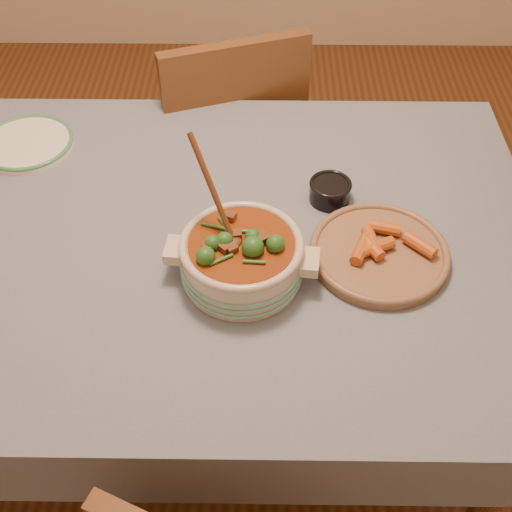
{
  "coord_description": "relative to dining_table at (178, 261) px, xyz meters",
  "views": [
    {
      "loc": [
        0.2,
        -1.03,
        1.78
      ],
      "look_at": [
        0.19,
        -0.15,
        0.84
      ],
      "focal_mm": 45.0,
      "sensor_mm": 36.0,
      "label": 1
    }
  ],
  "objects": [
    {
      "name": "stew_casserole",
      "position": [
        0.16,
        -0.13,
        0.16
      ],
      "size": [
        0.32,
        0.27,
        0.3
      ],
      "rotation": [
        0.0,
        0.0,
        -0.11
      ],
      "color": "beige",
      "rests_on": "dining_table"
    },
    {
      "name": "white_plate",
      "position": [
        -0.41,
        0.32,
        0.1
      ],
      "size": [
        0.31,
        0.31,
        0.02
      ],
      "rotation": [
        0.0,
        0.0,
        0.37
      ],
      "color": "white",
      "rests_on": "dining_table"
    },
    {
      "name": "floor",
      "position": [
        0.0,
        0.0,
        -0.66
      ],
      "size": [
        4.5,
        4.5,
        0.0
      ],
      "primitive_type": "plane",
      "color": "#4D2B16",
      "rests_on": "ground"
    },
    {
      "name": "chair_far",
      "position": [
        0.09,
        0.66,
        -0.14
      ],
      "size": [
        0.55,
        0.55,
        0.92
      ],
      "rotation": [
        0.0,
        0.0,
        3.47
      ],
      "color": "brown",
      "rests_on": "floor"
    },
    {
      "name": "fried_plate",
      "position": [
        0.45,
        -0.07,
        0.11
      ],
      "size": [
        0.35,
        0.35,
        0.05
      ],
      "rotation": [
        0.0,
        0.0,
        -0.21
      ],
      "color": "#89644B",
      "rests_on": "dining_table"
    },
    {
      "name": "condiment_bowl",
      "position": [
        0.36,
        0.12,
        0.12
      ],
      "size": [
        0.1,
        0.1,
        0.05
      ],
      "rotation": [
        0.0,
        0.0,
        -0.05
      ],
      "color": "black",
      "rests_on": "dining_table"
    },
    {
      "name": "dining_table",
      "position": [
        0.0,
        0.0,
        0.0
      ],
      "size": [
        1.68,
        1.08,
        0.76
      ],
      "color": "brown",
      "rests_on": "floor"
    }
  ]
}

